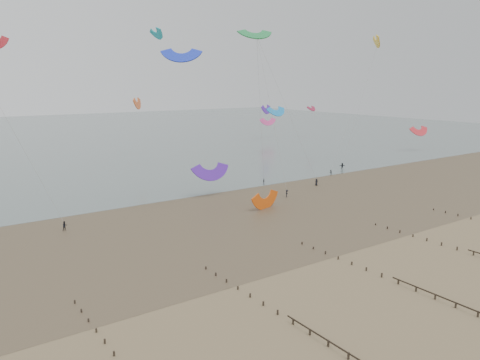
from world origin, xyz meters
name	(u,v)px	position (x,y,z in m)	size (l,w,h in m)	color
ground	(340,275)	(0.00, 0.00, 0.00)	(500.00, 500.00, 0.00)	brown
sea_and_shore	(191,220)	(-4.08, 34.40, 0.01)	(500.00, 665.00, 0.03)	#475654
kitesurfers	(266,185)	(23.90, 47.21, 0.87)	(127.87, 18.81, 1.88)	black
grounded_kite	(266,208)	(12.67, 32.74, 0.00)	(7.15, 3.75, 5.45)	#E4520E
kites_airborne	(92,97)	(-4.18, 89.20, 21.71)	(223.83, 97.37, 39.62)	red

